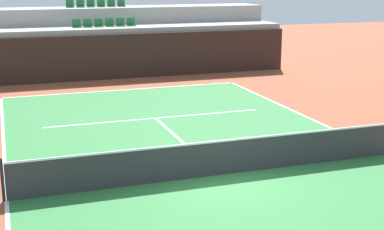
% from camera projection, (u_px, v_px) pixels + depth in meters
% --- Properties ---
extents(ground_plane, '(80.00, 80.00, 0.00)m').
position_uv_depth(ground_plane, '(219.00, 175.00, 14.95)').
color(ground_plane, brown).
extents(court_surface, '(11.00, 24.00, 0.01)m').
position_uv_depth(court_surface, '(219.00, 175.00, 14.95)').
color(court_surface, '#2D7238').
rests_on(court_surface, ground_plane).
extents(baseline_far, '(11.00, 0.10, 0.00)m').
position_uv_depth(baseline_far, '(124.00, 90.00, 25.89)').
color(baseline_far, white).
rests_on(baseline_far, court_surface).
extents(sideline_left, '(0.10, 24.00, 0.00)m').
position_uv_depth(sideline_left, '(7.00, 201.00, 13.22)').
color(sideline_left, white).
rests_on(sideline_left, court_surface).
extents(service_line_far, '(8.26, 0.10, 0.00)m').
position_uv_depth(service_line_far, '(156.00, 118.00, 20.81)').
color(service_line_far, white).
rests_on(service_line_far, court_surface).
extents(centre_service_line, '(0.10, 6.40, 0.00)m').
position_uv_depth(centre_service_line, '(182.00, 142.00, 17.88)').
color(centre_service_line, white).
rests_on(centre_service_line, court_surface).
extents(back_wall, '(19.41, 0.30, 2.29)m').
position_uv_depth(back_wall, '(111.00, 57.00, 28.40)').
color(back_wall, black).
rests_on(back_wall, ground_plane).
extents(stands_tier_lower, '(19.41, 2.40, 2.55)m').
position_uv_depth(stands_tier_lower, '(106.00, 51.00, 29.60)').
color(stands_tier_lower, '#9E9E99').
rests_on(stands_tier_lower, ground_plane).
extents(stands_tier_upper, '(19.41, 2.40, 3.44)m').
position_uv_depth(stands_tier_upper, '(98.00, 38.00, 31.69)').
color(stands_tier_upper, '#9E9E99').
rests_on(stands_tier_upper, ground_plane).
extents(seating_row_lower, '(3.35, 0.44, 0.44)m').
position_uv_depth(seating_row_lower, '(104.00, 24.00, 29.35)').
color(seating_row_lower, '#1E6633').
rests_on(seating_row_lower, stands_tier_lower).
extents(seating_row_upper, '(3.35, 0.44, 0.44)m').
position_uv_depth(seating_row_upper, '(96.00, 5.00, 31.32)').
color(seating_row_upper, '#1E6633').
rests_on(seating_row_upper, stands_tier_upper).
extents(tennis_net, '(11.08, 0.08, 1.07)m').
position_uv_depth(tennis_net, '(219.00, 157.00, 14.82)').
color(tennis_net, black).
rests_on(tennis_net, court_surface).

